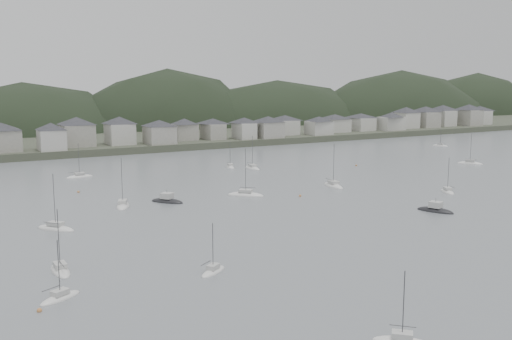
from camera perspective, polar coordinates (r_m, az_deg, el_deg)
ground at (r=102.88m, az=21.40°, el=-8.93°), size 900.00×900.00×0.00m
far_shore_land at (r=365.23m, az=-17.37°, el=3.92°), size 900.00×250.00×3.00m
forested_ridge at (r=342.79m, az=-15.56°, el=1.55°), size 851.55×103.94×102.57m
waterfront_town at (r=276.44m, az=-1.99°, el=4.35°), size 451.48×28.46×12.92m
moored_fleet at (r=148.04m, az=1.67°, el=-2.91°), size 232.08×163.24×13.59m
motor_launch_near at (r=141.31m, az=17.33°, el=-3.83°), size 6.14×9.40×4.10m
motor_launch_far at (r=146.85m, az=-8.79°, el=-3.06°), size 8.02×9.15×4.13m
mooring_buoys at (r=148.54m, az=3.13°, el=-2.89°), size 184.52×145.79×0.70m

